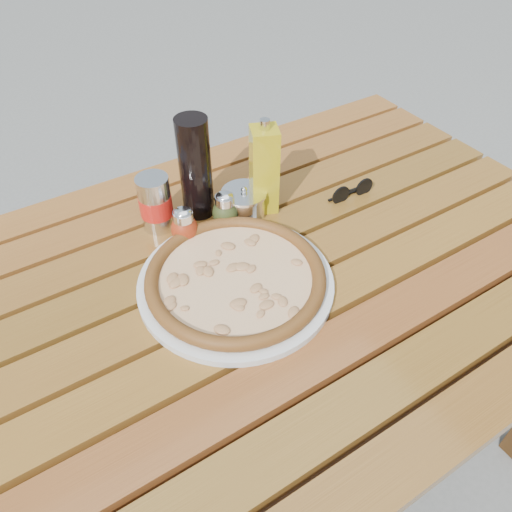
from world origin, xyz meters
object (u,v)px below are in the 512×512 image
oregano_shaker (225,210)px  soda_can (156,203)px  pizza (236,277)px  sunglasses (352,191)px  olive_oil_cruet (264,170)px  table (261,300)px  parmesan_tin (244,203)px  pepper_shaker (184,226)px  dark_bottle (195,168)px  plate (236,283)px

oregano_shaker → soda_can: (-0.12, 0.07, 0.02)m
pizza → sunglasses: 0.37m
sunglasses → olive_oil_cruet: bearing=161.7°
soda_can → pizza: bearing=-78.3°
table → olive_oil_cruet: 0.27m
soda_can → sunglasses: 0.43m
parmesan_tin → pizza: bearing=-125.6°
soda_can → sunglasses: soda_can is taller
pepper_shaker → parmesan_tin: 0.15m
soda_can → dark_bottle: bearing=-1.0°
dark_bottle → pizza: bearing=-101.1°
pepper_shaker → sunglasses: size_ratio=0.74×
dark_bottle → olive_oil_cruet: (0.13, -0.06, -0.01)m
olive_oil_cruet → dark_bottle: bearing=153.9°
pizza → olive_oil_cruet: olive_oil_cruet is taller
sunglasses → pepper_shaker: bearing=173.5°
plate → dark_bottle: (0.05, 0.23, 0.10)m
sunglasses → dark_bottle: bearing=159.9°
dark_bottle → sunglasses: size_ratio=1.99×
plate → pizza: pizza is taller
plate → olive_oil_cruet: 0.26m
dark_bottle → parmesan_tin: 0.13m
parmesan_tin → sunglasses: bearing=-18.0°
soda_can → olive_oil_cruet: olive_oil_cruet is taller
table → oregano_shaker: bearing=84.4°
dark_bottle → parmesan_tin: size_ratio=2.02×
pepper_shaker → parmesan_tin: bearing=3.8°
plate → soda_can: 0.24m
dark_bottle → parmesan_tin: (0.08, -0.06, -0.08)m
table → pepper_shaker: (-0.08, 0.16, 0.11)m
plate → table: bearing=0.4°
parmesan_tin → sunglasses: size_ratio=0.99×
plate → parmesan_tin: (0.12, 0.17, 0.02)m
table → pepper_shaker: 0.21m
pepper_shaker → olive_oil_cruet: size_ratio=0.39×
dark_bottle → olive_oil_cruet: size_ratio=1.05×
plate → oregano_shaker: bearing=66.1°
plate → oregano_shaker: size_ratio=4.39×
pizza → oregano_shaker: size_ratio=4.20×
soda_can → table: bearing=-65.8°
soda_can → parmesan_tin: size_ratio=1.10×
plate → dark_bottle: dark_bottle is taller
table → parmesan_tin: bearing=68.9°
oregano_shaker → plate: bearing=-113.9°
soda_can → parmesan_tin: (0.17, -0.06, -0.03)m
plate → soda_can: size_ratio=3.00×
table → plate: size_ratio=3.89×
pepper_shaker → sunglasses: bearing=-9.9°
oregano_shaker → sunglasses: size_ratio=0.74×
dark_bottle → soda_can: (-0.09, 0.00, -0.05)m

